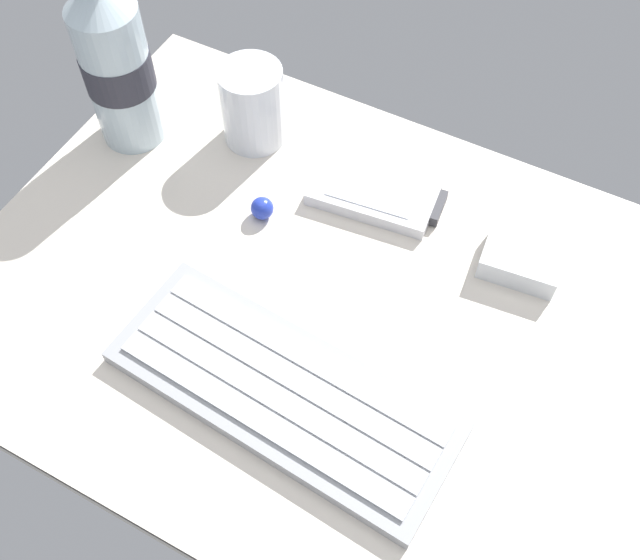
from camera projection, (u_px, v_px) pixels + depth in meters
The scene contains 7 objects.
ground_plane at pixel (319, 306), 67.04cm from camera, with size 64.00×48.00×2.80cm.
keyboard at pixel (283, 391), 60.51cm from camera, with size 29.75×13.16×1.70cm.
handheld_device at pixel (377, 190), 72.33cm from camera, with size 13.36×8.90×1.50cm.
juice_cup at pixel (253, 108), 74.05cm from camera, with size 6.40×6.40×8.50cm.
water_bottle at pixel (116, 63), 70.10cm from camera, with size 6.73×6.73×20.80cm.
charger_block at pixel (522, 258), 67.28cm from camera, with size 7.00×5.60×2.40cm, color silver.
trackball_mouse at pixel (262, 208), 70.59cm from camera, with size 2.20×2.20×2.20cm, color #2338B2.
Camera 1 is at (16.39, -31.00, 56.32)cm, focal length 41.76 mm.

